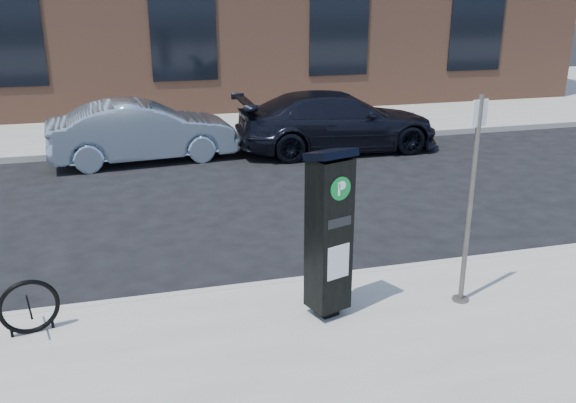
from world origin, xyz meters
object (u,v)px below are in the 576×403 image
object	(u,v)px
bike_rack	(29,307)
car_silver	(143,131)
sign_pole	(470,204)
parking_kiosk	(329,232)
car_dark	(337,121)

from	to	relation	value
bike_rack	car_silver	size ratio (longest dim) A/B	0.15
sign_pole	car_silver	distance (m)	9.29
sign_pole	parking_kiosk	bearing A→B (deg)	160.27
parking_kiosk	car_dark	distance (m)	8.72
bike_rack	car_dark	xyz separation A→B (m)	(6.44, 7.70, 0.27)
parking_kiosk	car_silver	world-z (taller)	parking_kiosk
parking_kiosk	car_silver	size ratio (longest dim) A/B	0.48
bike_rack	car_dark	distance (m)	10.04
bike_rack	car_dark	bearing A→B (deg)	37.31
parking_kiosk	car_silver	bearing A→B (deg)	83.87
parking_kiosk	car_dark	bearing A→B (deg)	51.50
bike_rack	sign_pole	bearing A→B (deg)	-19.31
sign_pole	car_silver	world-z (taller)	sign_pole
sign_pole	car_dark	bearing A→B (deg)	65.75
sign_pole	car_dark	size ratio (longest dim) A/B	0.51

